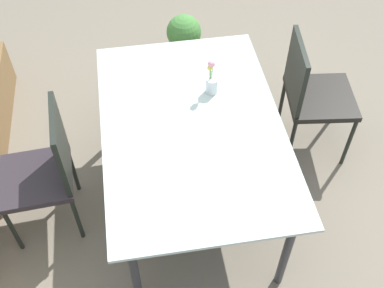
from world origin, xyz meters
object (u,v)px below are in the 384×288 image
Objects in this scene: chair_far_side at (47,168)px; chair_near_right at (311,91)px; flower_vase at (212,82)px; potted_plant at (184,40)px; dining_table at (192,131)px.

chair_near_right is at bearing -81.80° from chair_far_side.
potted_plant is (1.18, -0.00, -0.58)m from flower_vase.
flower_vase is at bearing -79.61° from chair_far_side.
dining_table is 6.49× the size of flower_vase.
flower_vase reaches higher than potted_plant.
flower_vase is 0.52× the size of potted_plant.
flower_vase is (0.25, -1.03, 0.30)m from chair_far_side.
chair_far_side is 3.82× the size of flower_vase.
chair_near_right is (0.36, -0.87, -0.15)m from dining_table.
chair_far_side is (0.00, 0.87, -0.17)m from dining_table.
dining_table is at bearing 173.46° from potted_plant.
dining_table is 1.70× the size of chair_near_right.
chair_far_side is 1.97× the size of potted_plant.
flower_vase reaches higher than chair_near_right.
dining_table reaches higher than potted_plant.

